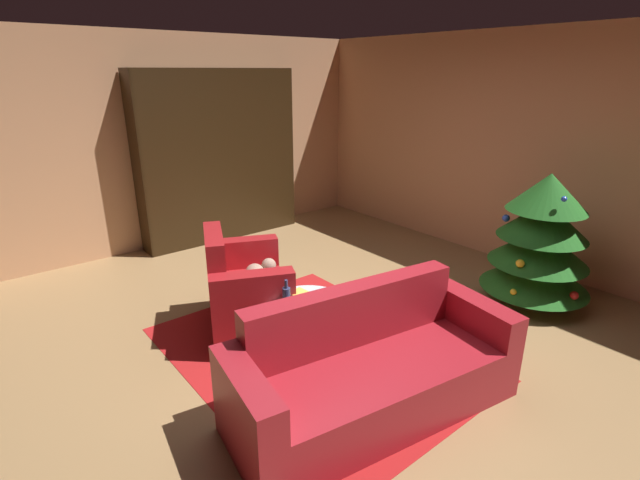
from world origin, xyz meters
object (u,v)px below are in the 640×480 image
object	(u,v)px
armchair_red	(245,294)
coffee_table	(307,308)
bottle_on_table	(287,299)
couch_red	(371,373)
book_stack_on_table	(301,300)
bookshelf_unit	(229,157)
decorated_tree	(541,240)

from	to	relation	value
armchair_red	coffee_table	size ratio (longest dim) A/B	1.64
armchair_red	coffee_table	distance (m)	0.65
armchair_red	bottle_on_table	bearing A→B (deg)	3.09
couch_red	book_stack_on_table	distance (m)	0.88
couch_red	bottle_on_table	world-z (taller)	couch_red
couch_red	book_stack_on_table	world-z (taller)	couch_red
armchair_red	coffee_table	xyz separation A→B (m)	(0.61, 0.23, 0.04)
bookshelf_unit	bottle_on_table	xyz separation A→B (m)	(2.93, -1.15, -0.59)
book_stack_on_table	decorated_tree	distance (m)	2.44
bottle_on_table	decorated_tree	bearing A→B (deg)	72.78
book_stack_on_table	couch_red	bearing A→B (deg)	-3.88
bookshelf_unit	book_stack_on_table	bearing A→B (deg)	-19.05
coffee_table	decorated_tree	xyz separation A→B (m)	(0.75, 2.25, 0.28)
couch_red	bookshelf_unit	bearing A→B (deg)	164.21
coffee_table	bookshelf_unit	bearing A→B (deg)	161.98
couch_red	book_stack_on_table	xyz separation A→B (m)	(-0.85, 0.06, 0.19)
coffee_table	decorated_tree	bearing A→B (deg)	71.70
coffee_table	book_stack_on_table	distance (m)	0.11
book_stack_on_table	decorated_tree	xyz separation A→B (m)	(0.75, 2.31, 0.19)
bookshelf_unit	couch_red	xyz separation A→B (m)	(3.79, -1.07, -0.82)
bookshelf_unit	couch_red	world-z (taller)	bookshelf_unit
bookshelf_unit	decorated_tree	distance (m)	3.93
bookshelf_unit	decorated_tree	size ratio (longest dim) A/B	1.70
couch_red	decorated_tree	distance (m)	2.40
bookshelf_unit	coffee_table	size ratio (longest dim) A/B	3.15
coffee_table	bottle_on_table	size ratio (longest dim) A/B	2.67
bookshelf_unit	couch_red	bearing A→B (deg)	-15.79
bookshelf_unit	book_stack_on_table	size ratio (longest dim) A/B	10.88
decorated_tree	bottle_on_table	bearing A→B (deg)	-107.22
bookshelf_unit	armchair_red	xyz separation A→B (m)	(2.33, -1.18, -0.77)
armchair_red	couch_red	bearing A→B (deg)	4.31
bookshelf_unit	armchair_red	size ratio (longest dim) A/B	1.92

